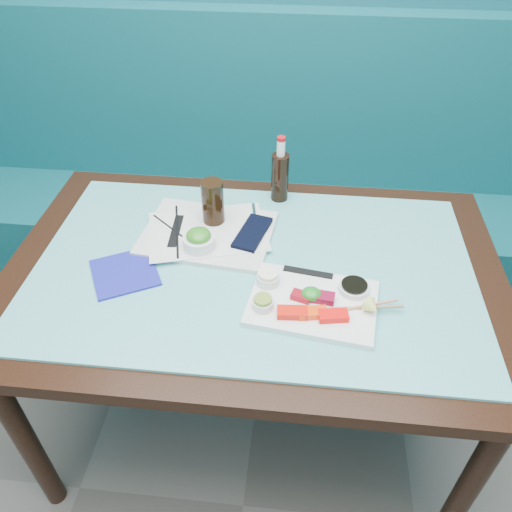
# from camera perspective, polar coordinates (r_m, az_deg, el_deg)

# --- Properties ---
(booth_bench) EXTENTS (3.00, 0.56, 1.17)m
(booth_bench) POSITION_cam_1_polar(r_m,az_deg,el_deg) (2.30, 2.03, 5.65)
(booth_bench) COLOR #0E5259
(booth_bench) RESTS_ON ground
(dining_table) EXTENTS (1.40, 0.90, 0.75)m
(dining_table) POSITION_cam_1_polar(r_m,az_deg,el_deg) (1.46, -0.27, -3.73)
(dining_table) COLOR black
(dining_table) RESTS_ON ground
(glass_top) EXTENTS (1.22, 0.76, 0.01)m
(glass_top) POSITION_cam_1_polar(r_m,az_deg,el_deg) (1.40, -0.29, -1.18)
(glass_top) COLOR #59B0B3
(glass_top) RESTS_ON dining_table
(sashimi_plate) EXTENTS (0.35, 0.27, 0.02)m
(sashimi_plate) POSITION_cam_1_polar(r_m,az_deg,el_deg) (1.29, 6.48, -5.36)
(sashimi_plate) COLOR white
(sashimi_plate) RESTS_ON glass_top
(salmon_left) EXTENTS (0.08, 0.04, 0.02)m
(salmon_left) POSITION_cam_1_polar(r_m,az_deg,el_deg) (1.24, 4.17, -6.47)
(salmon_left) COLOR red
(salmon_left) RESTS_ON sashimi_plate
(salmon_mid) EXTENTS (0.08, 0.05, 0.02)m
(salmon_mid) POSITION_cam_1_polar(r_m,az_deg,el_deg) (1.24, 6.50, -6.47)
(salmon_mid) COLOR #FF3E0A
(salmon_mid) RESTS_ON sashimi_plate
(salmon_right) EXTENTS (0.08, 0.05, 0.02)m
(salmon_right) POSITION_cam_1_polar(r_m,az_deg,el_deg) (1.24, 8.81, -6.77)
(salmon_right) COLOR #F40E09
(salmon_right) RESTS_ON sashimi_plate
(tuna_left) EXTENTS (0.06, 0.04, 0.02)m
(tuna_left) POSITION_cam_1_polar(r_m,az_deg,el_deg) (1.28, 5.20, -4.60)
(tuna_left) COLOR maroon
(tuna_left) RESTS_ON sashimi_plate
(tuna_right) EXTENTS (0.06, 0.04, 0.02)m
(tuna_right) POSITION_cam_1_polar(r_m,az_deg,el_deg) (1.28, 7.67, -4.73)
(tuna_right) COLOR maroon
(tuna_right) RESTS_ON sashimi_plate
(seaweed_garnish) EXTENTS (0.05, 0.05, 0.03)m
(seaweed_garnish) POSITION_cam_1_polar(r_m,az_deg,el_deg) (1.28, 6.34, -4.32)
(seaweed_garnish) COLOR #1C791C
(seaweed_garnish) RESTS_ON sashimi_plate
(ramekin_wasabi) EXTENTS (0.06, 0.06, 0.02)m
(ramekin_wasabi) POSITION_cam_1_polar(r_m,az_deg,el_deg) (1.25, 0.78, -5.49)
(ramekin_wasabi) COLOR silver
(ramekin_wasabi) RESTS_ON sashimi_plate
(wasabi_fill) EXTENTS (0.05, 0.05, 0.01)m
(wasabi_fill) POSITION_cam_1_polar(r_m,az_deg,el_deg) (1.24, 0.79, -4.97)
(wasabi_fill) COLOR olive
(wasabi_fill) RESTS_ON ramekin_wasabi
(ramekin_ginger) EXTENTS (0.07, 0.07, 0.03)m
(ramekin_ginger) POSITION_cam_1_polar(r_m,az_deg,el_deg) (1.32, 1.37, -2.66)
(ramekin_ginger) COLOR silver
(ramekin_ginger) RESTS_ON sashimi_plate
(ginger_fill) EXTENTS (0.07, 0.07, 0.01)m
(ginger_fill) POSITION_cam_1_polar(r_m,az_deg,el_deg) (1.30, 1.38, -2.07)
(ginger_fill) COLOR white
(ginger_fill) RESTS_ON ramekin_ginger
(soy_dish) EXTENTS (0.11, 0.11, 0.02)m
(soy_dish) POSITION_cam_1_polar(r_m,az_deg,el_deg) (1.32, 11.13, -3.60)
(soy_dish) COLOR silver
(soy_dish) RESTS_ON sashimi_plate
(soy_fill) EXTENTS (0.08, 0.08, 0.01)m
(soy_fill) POSITION_cam_1_polar(r_m,az_deg,el_deg) (1.31, 11.19, -3.25)
(soy_fill) COLOR black
(soy_fill) RESTS_ON soy_dish
(lemon_wedge) EXTENTS (0.05, 0.05, 0.04)m
(lemon_wedge) POSITION_cam_1_polar(r_m,az_deg,el_deg) (1.26, 13.17, -5.80)
(lemon_wedge) COLOR #E8EE71
(lemon_wedge) RESTS_ON sashimi_plate
(chopstick_sleeve) EXTENTS (0.14, 0.04, 0.00)m
(chopstick_sleeve) POSITION_cam_1_polar(r_m,az_deg,el_deg) (1.36, 5.97, -1.85)
(chopstick_sleeve) COLOR black
(chopstick_sleeve) RESTS_ON sashimi_plate
(wooden_chopstick_a) EXTENTS (0.21, 0.08, 0.01)m
(wooden_chopstick_a) POSITION_cam_1_polar(r_m,az_deg,el_deg) (1.28, 11.45, -5.76)
(wooden_chopstick_a) COLOR tan
(wooden_chopstick_a) RESTS_ON sashimi_plate
(wooden_chopstick_b) EXTENTS (0.22, 0.04, 0.01)m
(wooden_chopstick_b) POSITION_cam_1_polar(r_m,az_deg,el_deg) (1.28, 11.90, -5.79)
(wooden_chopstick_b) COLOR #9D6C4A
(wooden_chopstick_b) RESTS_ON sashimi_plate
(serving_tray) EXTENTS (0.41, 0.32, 0.01)m
(serving_tray) POSITION_cam_1_polar(r_m,az_deg,el_deg) (1.51, -5.53, 2.60)
(serving_tray) COLOR silver
(serving_tray) RESTS_ON glass_top
(paper_placemat) EXTENTS (0.40, 0.33, 0.00)m
(paper_placemat) POSITION_cam_1_polar(r_m,az_deg,el_deg) (1.50, -5.55, 2.85)
(paper_placemat) COLOR silver
(paper_placemat) RESTS_ON serving_tray
(seaweed_bowl) EXTENTS (0.10, 0.10, 0.04)m
(seaweed_bowl) POSITION_cam_1_polar(r_m,az_deg,el_deg) (1.44, -6.52, 1.60)
(seaweed_bowl) COLOR white
(seaweed_bowl) RESTS_ON serving_tray
(seaweed_salad) EXTENTS (0.09, 0.09, 0.04)m
(seaweed_salad) POSITION_cam_1_polar(r_m,az_deg,el_deg) (1.42, -6.59, 2.36)
(seaweed_salad) COLOR #2F7D1D
(seaweed_salad) RESTS_ON seaweed_bowl
(cola_glass) EXTENTS (0.09, 0.09, 0.14)m
(cola_glass) POSITION_cam_1_polar(r_m,az_deg,el_deg) (1.50, -4.96, 6.16)
(cola_glass) COLOR black
(cola_glass) RESTS_ON serving_tray
(navy_pouch) EXTENTS (0.11, 0.18, 0.01)m
(navy_pouch) POSITION_cam_1_polar(r_m,az_deg,el_deg) (1.48, -0.42, 2.69)
(navy_pouch) COLOR black
(navy_pouch) RESTS_ON serving_tray
(fork) EXTENTS (0.03, 0.09, 0.01)m
(fork) POSITION_cam_1_polar(r_m,az_deg,el_deg) (1.57, -0.21, 5.02)
(fork) COLOR silver
(fork) RESTS_ON serving_tray
(black_chopstick_a) EXTENTS (0.17, 0.14, 0.01)m
(black_chopstick_a) POSITION_cam_1_polar(r_m,az_deg,el_deg) (1.51, -9.31, 2.89)
(black_chopstick_a) COLOR black
(black_chopstick_a) RESTS_ON serving_tray
(black_chopstick_b) EXTENTS (0.07, 0.25, 0.01)m
(black_chopstick_b) POSITION_cam_1_polar(r_m,az_deg,el_deg) (1.51, -9.01, 2.88)
(black_chopstick_b) COLOR black
(black_chopstick_b) RESTS_ON serving_tray
(tray_sleeve) EXTENTS (0.04, 0.16, 0.00)m
(tray_sleeve) POSITION_cam_1_polar(r_m,az_deg,el_deg) (1.51, -9.16, 2.86)
(tray_sleeve) COLOR black
(tray_sleeve) RESTS_ON serving_tray
(cola_bottle_body) EXTENTS (0.07, 0.07, 0.16)m
(cola_bottle_body) POSITION_cam_1_polar(r_m,az_deg,el_deg) (1.62, 2.75, 8.96)
(cola_bottle_body) COLOR black
(cola_bottle_body) RESTS_ON glass_top
(cola_bottle_neck) EXTENTS (0.03, 0.03, 0.05)m
(cola_bottle_neck) POSITION_cam_1_polar(r_m,az_deg,el_deg) (1.57, 2.87, 12.23)
(cola_bottle_neck) COLOR white
(cola_bottle_neck) RESTS_ON cola_bottle_body
(cola_bottle_cap) EXTENTS (0.03, 0.03, 0.01)m
(cola_bottle_cap) POSITION_cam_1_polar(r_m,az_deg,el_deg) (1.56, 2.91, 13.24)
(cola_bottle_cap) COLOR red
(cola_bottle_cap) RESTS_ON cola_bottle_neck
(blue_napkin) EXTENTS (0.23, 0.23, 0.01)m
(blue_napkin) POSITION_cam_1_polar(r_m,az_deg,el_deg) (1.42, -14.77, -1.85)
(blue_napkin) COLOR navy
(blue_napkin) RESTS_ON glass_top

